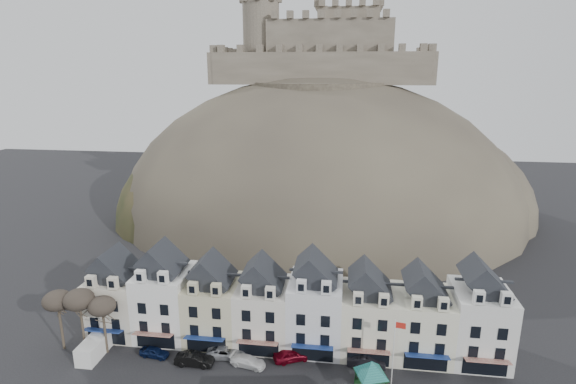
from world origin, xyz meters
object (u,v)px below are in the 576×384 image
object	(u,v)px
flagpole	(394,348)
car_silver	(226,352)
white_van	(94,348)
car_charcoal	(366,361)
car_navy	(154,352)
bus_shelter	(371,368)
car_black	(194,359)
car_white	(248,361)
car_maroon	(292,355)

from	to	relation	value
flagpole	car_silver	world-z (taller)	flagpole
white_van	car_charcoal	bearing A→B (deg)	4.18
car_navy	car_charcoal	size ratio (longest dim) A/B	0.80
bus_shelter	car_black	xyz separation A→B (m)	(-21.27, 2.07, -2.34)
car_black	car_charcoal	bearing A→B (deg)	-83.24
car_silver	car_charcoal	distance (m)	17.52
car_white	car_charcoal	bearing A→B (deg)	-71.22
car_navy	car_charcoal	distance (m)	26.61
flagpole	car_silver	size ratio (longest dim) A/B	1.75
car_navy	car_maroon	xyz separation A→B (m)	(17.37, 1.56, 0.14)
car_silver	car_maroon	bearing A→B (deg)	-90.53
flagpole	car_charcoal	xyz separation A→B (m)	(-2.88, 2.85, -4.01)
car_black	car_white	size ratio (longest dim) A/B	1.06
flagpole	car_maroon	world-z (taller)	flagpole
flagpole	car_white	world-z (taller)	flagpole
bus_shelter	car_white	bearing A→B (deg)	150.63
car_navy	car_white	size ratio (longest dim) A/B	0.84
flagpole	white_van	xyz separation A→B (m)	(-37.05, 0.35, -3.61)
white_van	car_charcoal	size ratio (longest dim) A/B	1.10
white_van	car_black	world-z (taller)	white_van
white_van	flagpole	bearing A→B (deg)	-0.55
flagpole	car_maroon	xyz separation A→B (m)	(-12.08, 2.85, -4.00)
car_maroon	car_silver	bearing A→B (deg)	68.88
car_black	flagpole	bearing A→B (deg)	-90.89
white_van	car_charcoal	world-z (taller)	white_van
car_maroon	flagpole	bearing A→B (deg)	-127.53
bus_shelter	car_navy	size ratio (longest dim) A/B	1.59
flagpole	car_white	bearing A→B (deg)	176.51
bus_shelter	car_charcoal	distance (m)	5.15
car_maroon	car_charcoal	distance (m)	9.20
bus_shelter	car_charcoal	xyz separation A→B (m)	(-0.30, 4.57, -2.35)
flagpole	car_black	distance (m)	24.19
car_black	car_charcoal	distance (m)	21.12
car_white	car_charcoal	world-z (taller)	car_charcoal
car_black	car_white	xyz separation A→B (m)	(6.57, 0.70, -0.13)
flagpole	car_navy	xyz separation A→B (m)	(-29.45, 1.29, -4.14)
car_navy	car_maroon	bearing A→B (deg)	-77.23
car_navy	car_maroon	distance (m)	17.44
car_black	car_silver	world-z (taller)	car_black
car_black	car_charcoal	size ratio (longest dim) A/B	1.01
car_navy	car_black	size ratio (longest dim) A/B	0.79
car_black	car_maroon	size ratio (longest dim) A/B	1.03
white_van	car_maroon	distance (m)	25.09
bus_shelter	white_van	bearing A→B (deg)	157.87
bus_shelter	car_black	distance (m)	21.50
bus_shelter	car_charcoal	bearing A→B (deg)	75.02
white_van	car_navy	world-z (taller)	white_van
flagpole	car_charcoal	distance (m)	5.70
car_navy	car_white	world-z (taller)	car_white
car_charcoal	car_navy	bearing A→B (deg)	93.98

